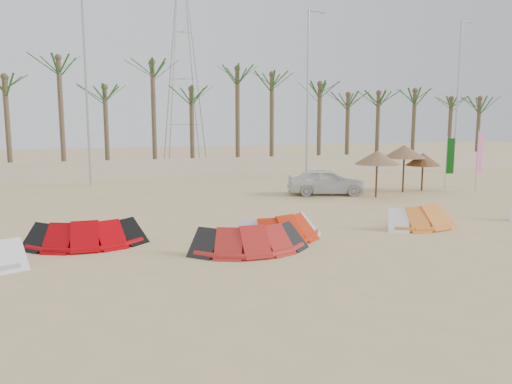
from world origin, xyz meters
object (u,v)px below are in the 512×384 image
object	(u,v)px
kite_red_mid	(247,236)
parasol_mid	(404,151)
kite_red_right	(278,226)
car	(326,182)
kite_red_left	(86,231)
kite_orange	(419,214)
parasol_left	(377,157)
parasol_right	(423,159)

from	to	relation	value
kite_red_mid	parasol_mid	distance (m)	14.65
kite_red_right	car	distance (m)	10.15
kite_red_left	kite_red_right	size ratio (longest dim) A/B	0.99
kite_orange	kite_red_right	bearing A→B (deg)	-176.81
kite_red_left	kite_red_mid	xyz separation A→B (m)	(4.71, -2.18, -0.00)
kite_red_mid	parasol_left	bearing A→B (deg)	40.62
parasol_left	car	world-z (taller)	parasol_left
kite_red_mid	kite_red_left	bearing A→B (deg)	155.17
kite_red_mid	parasol_mid	size ratio (longest dim) A/B	1.37
parasol_mid	kite_orange	bearing A→B (deg)	-119.99
kite_red_mid	parasol_mid	bearing A→B (deg)	37.96
kite_red_left	parasol_left	bearing A→B (deg)	22.27
parasol_left	parasol_right	size ratio (longest dim) A/B	1.14
kite_orange	parasol_right	xyz separation A→B (m)	(5.72, 7.76, 1.32)
kite_red_mid	car	distance (m)	11.84
kite_red_left	parasol_mid	xyz separation A→B (m)	(16.17, 6.76, 1.79)
kite_red_right	parasol_mid	xyz separation A→B (m)	(10.07, 7.86, 1.80)
kite_orange	parasol_left	world-z (taller)	parasol_left
parasol_mid	parasol_left	bearing A→B (deg)	-154.77
kite_red_mid	kite_orange	xyz separation A→B (m)	(7.11, 1.40, -0.00)
kite_orange	car	size ratio (longest dim) A/B	0.85
kite_orange	car	bearing A→B (deg)	89.92
kite_red_left	kite_red_mid	world-z (taller)	same
parasol_right	kite_red_left	bearing A→B (deg)	-158.27
kite_red_mid	car	xyz separation A→B (m)	(7.12, 9.46, 0.27)
kite_red_right	parasol_left	size ratio (longest dim) A/B	1.52
parasol_left	parasol_right	distance (m)	3.90
parasol_left	car	size ratio (longest dim) A/B	0.59
kite_red_right	car	bearing A→B (deg)	55.63
kite_red_mid	parasol_mid	world-z (taller)	parasol_mid
parasol_mid	parasol_right	world-z (taller)	parasol_mid
kite_red_mid	parasol_mid	xyz separation A→B (m)	(11.46, 8.94, 1.80)
car	kite_red_left	bearing A→B (deg)	138.89
kite_orange	parasol_left	distance (m)	6.96
car	kite_orange	bearing A→B (deg)	-162.80
kite_red_right	kite_orange	bearing A→B (deg)	3.19
kite_orange	parasol_mid	xyz separation A→B (m)	(4.35, 7.54, 1.80)
parasol_right	kite_orange	bearing A→B (deg)	-126.37
kite_orange	parasol_mid	bearing A→B (deg)	60.01
parasol_mid	car	bearing A→B (deg)	173.24
kite_red_left	kite_red_right	xyz separation A→B (m)	(6.11, -1.09, -0.00)
kite_orange	parasol_right	distance (m)	9.73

